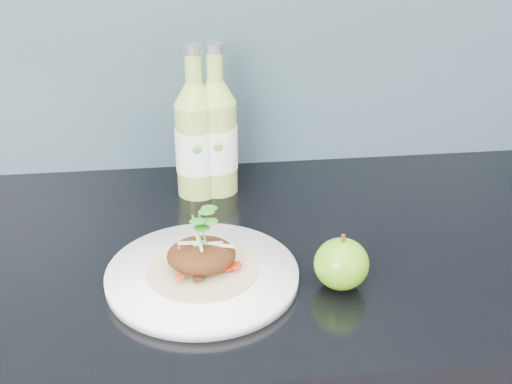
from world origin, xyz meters
The scene contains 5 objects.
dinner_plate centered at (-0.06, 1.61, 0.91)m, with size 0.31×0.31×0.02m.
pork_taco centered at (-0.06, 1.61, 0.94)m, with size 0.15×0.15×0.10m.
green_apple centered at (0.12, 1.57, 0.93)m, with size 0.09×0.09×0.08m.
cider_bottle_left centered at (-0.06, 1.87, 1.00)m, with size 0.09×0.09×0.25m.
cider_bottle_right centered at (-0.02, 1.88, 1.00)m, with size 0.07×0.07×0.25m.
Camera 1 is at (-0.08, 0.80, 1.45)m, focal length 50.00 mm.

